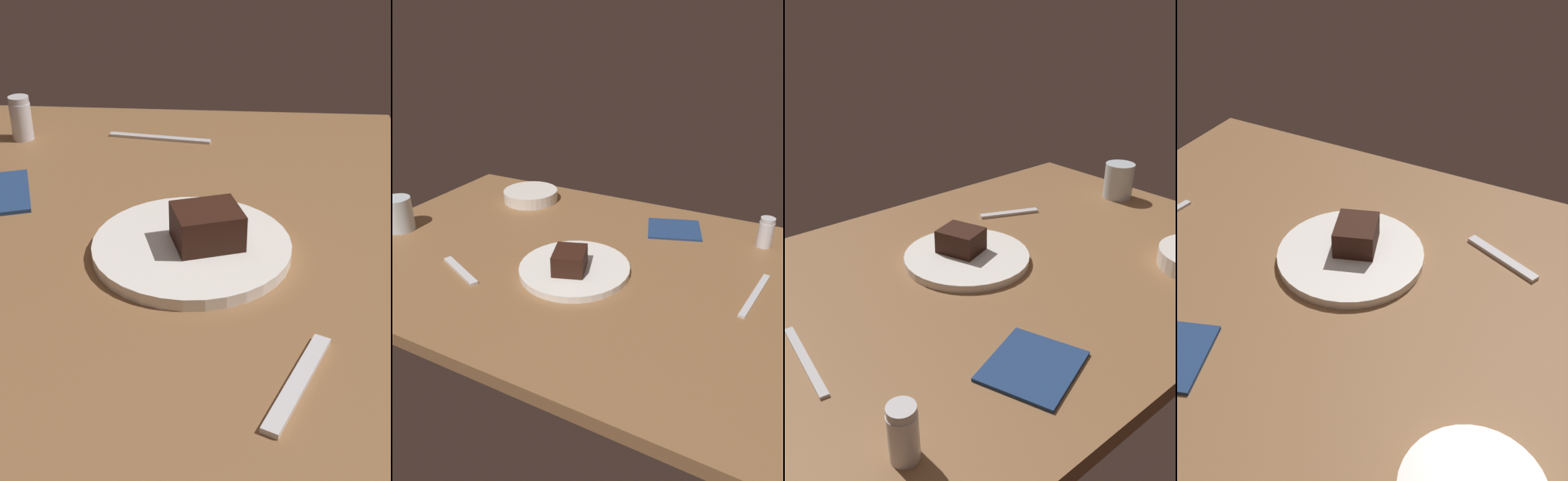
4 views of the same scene
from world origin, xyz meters
The scene contains 4 objects.
dining_table centered at (0.00, 0.00, 1.50)cm, with size 120.00×84.00×3.00cm, color brown.
dessert_plate centered at (-4.27, 6.43, 3.82)cm, with size 25.94×25.94×1.64cm, color white.
chocolate_cake_slice centered at (-4.16, 8.42, 7.09)cm, with size 8.37×7.11×4.90cm, color black.
dessert_spoon centered at (19.61, 18.77, 3.35)cm, with size 15.00×1.80×0.70cm, color silver.
Camera 4 is at (36.01, -61.89, 67.73)cm, focal length 42.89 mm.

